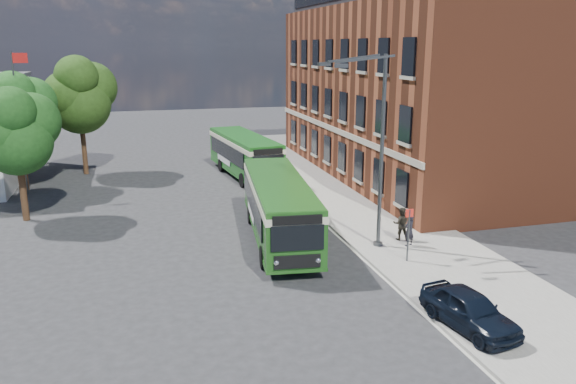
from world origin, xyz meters
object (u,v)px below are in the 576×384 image
object	(u,v)px
bus_front	(279,203)
bus_rear	(244,152)
parked_car	(469,310)
street_lamp	(375,149)

from	to	relation	value
bus_front	bus_rear	bearing A→B (deg)	85.80
bus_rear	parked_car	size ratio (longest dim) A/B	2.69
street_lamp	bus_front	world-z (taller)	street_lamp
bus_rear	parked_car	bearing A→B (deg)	-83.59
bus_front	bus_rear	world-z (taller)	same
parked_car	street_lamp	bearing A→B (deg)	80.49
street_lamp	bus_front	bearing A→B (deg)	146.20
street_lamp	parked_car	xyz separation A→B (m)	(-0.04, -8.21, -3.99)
bus_front	street_lamp	bearing A→B (deg)	-33.80
street_lamp	parked_car	world-z (taller)	street_lamp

